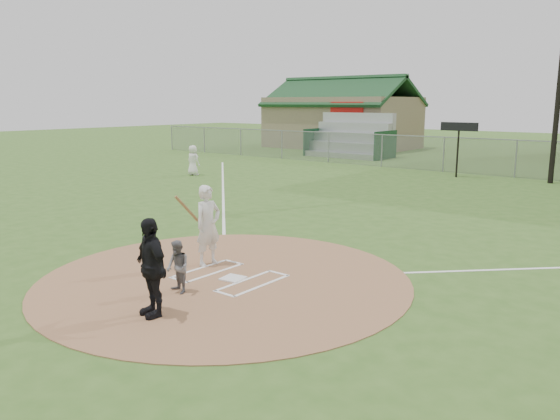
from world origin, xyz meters
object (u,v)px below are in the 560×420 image
Objects in this scene: catcher at (178,267)px; umpire at (151,267)px; home_plate at (233,278)px; batter_at_plate at (208,225)px; ondeck_player at (193,160)px.

catcher is 0.60× the size of umpire.
home_plate is 0.24× the size of batter_at_plate.
batter_at_plate reaches higher than home_plate.
home_plate is at bearing 138.45° from ondeck_player.
catcher is 2.11m from batter_at_plate.
umpire is at bearing 133.60° from ondeck_player.
batter_at_plate reaches higher than umpire.
catcher is 1.32m from umpire.
batter_at_plate reaches higher than ondeck_player.
ondeck_player is (-14.30, 11.77, 0.79)m from home_plate.
umpire is 0.95× the size of batter_at_plate.
ondeck_player is 0.83× the size of batter_at_plate.
umpire reaches higher than home_plate.
catcher is 0.68× the size of ondeck_player.
umpire is 1.14× the size of ondeck_player.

